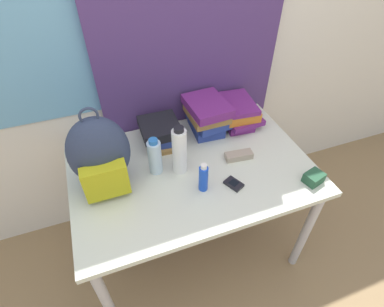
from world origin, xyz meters
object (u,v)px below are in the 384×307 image
object	(u,v)px
book_stack_right	(238,112)
sports_bottle	(180,151)
water_bottle	(155,157)
book_stack_left	(160,132)
cell_phone	(234,184)
sunglasses_case	(239,156)
camera_pouch	(314,178)
book_stack_center	(207,115)
backpack	(100,155)
sunscreen_bottle	(203,178)

from	to	relation	value
book_stack_right	sports_bottle	world-z (taller)	sports_bottle
water_bottle	book_stack_left	bearing A→B (deg)	68.62
sports_bottle	cell_phone	xyz separation A→B (m)	(0.22, -0.19, -0.13)
sports_bottle	sunglasses_case	bearing A→B (deg)	-4.51
camera_pouch	water_bottle	bearing A→B (deg)	154.18
book_stack_left	camera_pouch	world-z (taller)	book_stack_left
book_stack_right	water_bottle	bearing A→B (deg)	-158.46
book_stack_right	sunglasses_case	distance (m)	0.33
water_bottle	cell_phone	bearing A→B (deg)	-34.48
book_stack_center	camera_pouch	xyz separation A→B (m)	(0.35, -0.58, -0.08)
backpack	book_stack_center	bearing A→B (deg)	18.78
book_stack_left	cell_phone	bearing A→B (deg)	-61.54
water_bottle	sunscreen_bottle	xyz separation A→B (m)	(0.18, -0.20, -0.02)
sunglasses_case	camera_pouch	distance (m)	0.40
cell_phone	sunglasses_case	xyz separation A→B (m)	(0.11, 0.17, 0.01)
backpack	sunglasses_case	size ratio (longest dim) A/B	2.85
sunscreen_bottle	camera_pouch	xyz separation A→B (m)	(0.54, -0.15, -0.05)
sunscreen_bottle	camera_pouch	world-z (taller)	sunscreen_bottle
book_stack_left	camera_pouch	bearing A→B (deg)	-42.28
book_stack_right	water_bottle	world-z (taller)	water_bottle
backpack	book_stack_center	xyz separation A→B (m)	(0.63, 0.21, -0.08)
water_bottle	camera_pouch	world-z (taller)	water_bottle
water_bottle	camera_pouch	distance (m)	0.81
backpack	camera_pouch	xyz separation A→B (m)	(0.98, -0.36, -0.16)
sports_bottle	sunglasses_case	size ratio (longest dim) A/B	1.81
sports_bottle	sunglasses_case	distance (m)	0.35
sunglasses_case	sports_bottle	bearing A→B (deg)	175.49
water_bottle	sunscreen_bottle	bearing A→B (deg)	-47.90
water_bottle	book_stack_center	bearing A→B (deg)	30.96
book_stack_right	camera_pouch	distance (m)	0.60
book_stack_right	sports_bottle	bearing A→B (deg)	-149.99
backpack	book_stack_left	distance (m)	0.42
sunscreen_bottle	cell_phone	bearing A→B (deg)	-11.43
book_stack_left	cell_phone	distance (m)	0.52
book_stack_left	sunglasses_case	world-z (taller)	book_stack_left
water_bottle	sunglasses_case	size ratio (longest dim) A/B	1.37
sports_bottle	book_stack_left	bearing A→B (deg)	96.70
book_stack_center	sports_bottle	size ratio (longest dim) A/B	1.02
backpack	sports_bottle	xyz separation A→B (m)	(0.37, -0.05, -0.05)
sunscreen_bottle	sunglasses_case	bearing A→B (deg)	26.93
book_stack_center	camera_pouch	bearing A→B (deg)	-59.06
sports_bottle	camera_pouch	world-z (taller)	sports_bottle
water_bottle	backpack	bearing A→B (deg)	177.46
book_stack_left	sunscreen_bottle	size ratio (longest dim) A/B	1.57
book_stack_center	book_stack_right	size ratio (longest dim) A/B	0.98
backpack	camera_pouch	world-z (taller)	backpack
cell_phone	sports_bottle	bearing A→B (deg)	138.21
backpack	cell_phone	size ratio (longest dim) A/B	4.19
book_stack_center	sports_bottle	xyz separation A→B (m)	(-0.26, -0.26, 0.02)
backpack	water_bottle	size ratio (longest dim) A/B	2.08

